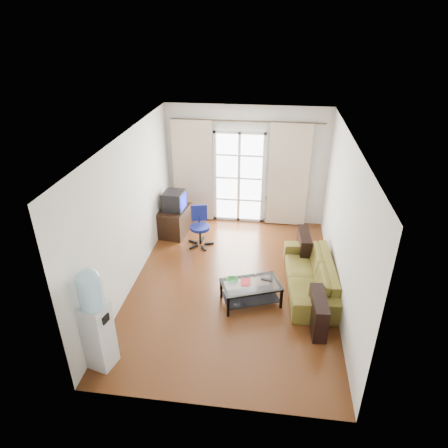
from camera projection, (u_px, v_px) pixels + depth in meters
The scene contains 20 objects.
floor at pixel (233, 284), 7.32m from camera, with size 5.20×5.20×0.00m, color #5B3015.
ceiling at pixel (234, 139), 6.05m from camera, with size 5.20×5.20×0.00m, color white.
wall_back at pixel (246, 166), 8.96m from camera, with size 3.60×0.02×2.70m, color silver.
wall_front at pixel (208, 324), 4.41m from camera, with size 3.60×0.02×2.70m, color silver.
wall_left at pixel (130, 212), 6.89m from camera, with size 0.02×5.20×2.70m, color silver.
wall_right at pixel (343, 225), 6.48m from camera, with size 0.02×5.20×2.70m, color silver.
french_door at pixel (239, 178), 9.06m from camera, with size 1.16×0.06×2.15m.
curtain_rod at pixel (247, 121), 8.39m from camera, with size 0.04×0.04×3.30m, color #4C3F2D.
curtain_left at pixel (193, 172), 9.07m from camera, with size 0.90×0.07×2.35m, color beige.
curtain_right at pixel (288, 176), 8.82m from camera, with size 0.90×0.07×2.35m, color beige.
radiator at pixel (279, 211), 9.26m from camera, with size 0.64×0.12×0.64m, color gray.
sofa at pixel (310, 275), 7.06m from camera, with size 0.90×2.03×0.58m, color brown.
coffee_table at pixel (251, 291), 6.72m from camera, with size 1.11×0.86×0.40m.
bowl at pixel (232, 280), 6.70m from camera, with size 0.23×0.23×0.05m, color green.
book at pixel (241, 282), 6.68m from camera, with size 0.17×0.22×0.02m, color maroon.
remote at pixel (266, 280), 6.74m from camera, with size 0.18×0.05×0.02m, color black.
tv_stand at pixel (175, 221), 8.88m from camera, with size 0.54×0.81×0.60m, color black.
crt_tv at pixel (173, 201), 8.62m from camera, with size 0.49×0.49×0.42m.
task_chair at pixel (200, 234), 8.45m from camera, with size 0.70×0.70×0.85m.
water_cooler at pixel (95, 317), 5.27m from camera, with size 0.40×0.40×1.60m.
Camera 1 is at (0.62, -5.92, 4.39)m, focal length 32.00 mm.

